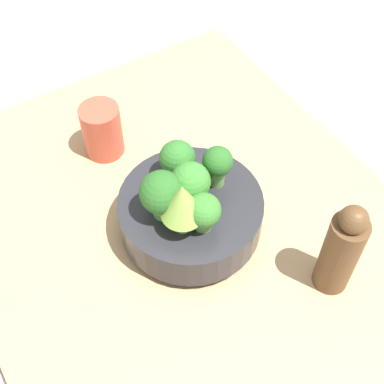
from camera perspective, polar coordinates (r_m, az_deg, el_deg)
The scene contains 11 objects.
ground_plane at distance 0.88m, azimuth -0.68°, elevation -4.73°, with size 6.00×6.00×0.00m, color #ADA89E.
table at distance 0.87m, azimuth -0.69°, elevation -4.01°, with size 0.81×0.66×0.04m.
bowl at distance 0.81m, azimuth -0.00°, elevation -2.25°, with size 0.22×0.22×0.07m.
broccoli_floret_left at distance 0.73m, azimuth 1.22°, elevation -2.08°, with size 0.05×0.05×0.06m.
broccoli_floret_front at distance 0.77m, azimuth 2.74°, elevation 3.04°, with size 0.04×0.04×0.07m.
broccoli_floret_back at distance 0.73m, azimuth -3.24°, elevation -0.19°, with size 0.06×0.06×0.08m.
romanesco_piece_far at distance 0.71m, azimuth -1.05°, elevation -1.09°, with size 0.06×0.06×0.09m.
broccoli_floret_center at distance 0.75m, azimuth -0.00°, elevation 1.07°, with size 0.06×0.06×0.07m.
broccoli_floret_right at distance 0.78m, azimuth -1.57°, elevation 3.45°, with size 0.05×0.05×0.07m.
cup at distance 0.93m, azimuth -9.57°, elevation 6.49°, with size 0.07×0.07×0.10m.
pepper_mill at distance 0.75m, azimuth 15.64°, elevation -6.00°, with size 0.05×0.05×0.17m.
Camera 1 is at (-0.42, 0.25, 0.74)m, focal length 50.00 mm.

